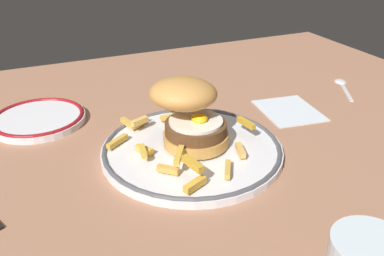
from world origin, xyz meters
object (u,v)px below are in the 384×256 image
at_px(burger, 189,111).
at_px(side_plate, 39,118).
at_px(spoon, 342,83).
at_px(napkin, 289,110).
at_px(dinner_plate, 192,149).

relative_size(burger, side_plate, 0.90).
xyz_separation_m(side_plate, spoon, (0.65, -0.08, -0.00)).
distance_m(burger, napkin, 0.25).
relative_size(side_plate, napkin, 1.34).
bearing_deg(side_plate, burger, -43.23).
xyz_separation_m(dinner_plate, spoon, (0.44, 0.14, -0.00)).
height_order(dinner_plate, spoon, dinner_plate).
xyz_separation_m(burger, spoon, (0.44, 0.13, -0.07)).
height_order(dinner_plate, burger, burger).
xyz_separation_m(spoon, napkin, (-0.20, -0.07, -0.00)).
bearing_deg(burger, side_plate, 136.77).
relative_size(burger, spoon, 1.24).
bearing_deg(dinner_plate, napkin, 16.29).
bearing_deg(napkin, burger, -166.77).
relative_size(dinner_plate, napkin, 2.30).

